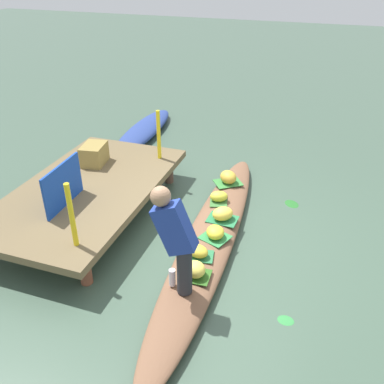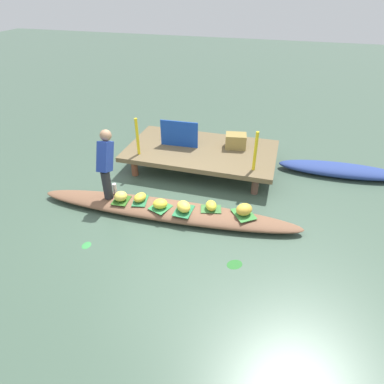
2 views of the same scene
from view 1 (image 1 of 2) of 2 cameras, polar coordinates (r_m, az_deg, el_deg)
name	(u,v)px [view 1 (image 1 of 2)]	position (r m, az deg, el deg)	size (l,w,h in m)	color
canal_water	(210,246)	(5.49, 2.43, -7.36)	(40.00, 40.00, 0.00)	#3E5545
dock_platform	(87,190)	(6.08, -14.05, 0.21)	(3.20, 1.80, 0.46)	brown
vendor_boat	(210,240)	(5.42, 2.45, -6.51)	(4.77, 0.62, 0.20)	brown
moored_boat	(144,131)	(8.74, -6.58, 8.29)	(2.57, 0.58, 0.23)	navy
leaf_mat_0	(222,219)	(5.63, 4.16, -3.71)	(0.39, 0.29, 0.01)	#277543
banana_bunch_0	(223,214)	(5.58, 4.20, -2.96)	(0.28, 0.22, 0.18)	#F9D349
leaf_mat_1	(215,237)	(5.29, 3.16, -6.15)	(0.31, 0.33, 0.01)	#308344
banana_bunch_1	(215,232)	(5.25, 3.19, -5.48)	(0.22, 0.25, 0.16)	yellow
leaf_mat_2	(219,201)	(6.03, 3.66, -1.19)	(0.35, 0.24, 0.01)	#3A7235
banana_bunch_2	(219,196)	(5.99, 3.68, -0.59)	(0.25, 0.19, 0.15)	gold
leaf_mat_3	(228,183)	(6.51, 4.92, 1.28)	(0.40, 0.31, 0.01)	#388039
banana_bunch_3	(228,177)	(6.46, 4.96, 2.04)	(0.29, 0.24, 0.20)	gold
leaf_mat_4	(197,256)	(4.99, 0.75, -8.66)	(0.37, 0.24, 0.01)	#287041
banana_bunch_4	(198,251)	(4.95, 0.76, -8.02)	(0.27, 0.19, 0.14)	gold
leaf_mat_5	(195,275)	(4.73, 0.47, -11.28)	(0.33, 0.27, 0.01)	#2B5C1C
banana_bunch_5	(195,269)	(4.67, 0.47, -10.47)	(0.23, 0.21, 0.18)	#F1D553
vendor_person	(175,236)	(4.13, -2.27, -6.01)	(0.21, 0.46, 1.23)	#28282D
water_bottle	(172,277)	(4.57, -2.71, -11.52)	(0.07, 0.07, 0.20)	silver
market_banner	(63,185)	(5.56, -17.14, 0.87)	(0.82, 0.03, 0.57)	#143C9B
railing_post_west	(72,215)	(4.71, -16.06, -3.09)	(0.06, 0.06, 0.78)	yellow
railing_post_east	(159,135)	(6.56, -4.55, 7.74)	(0.06, 0.06, 0.78)	yellow
produce_crate	(94,154)	(6.63, -13.16, 5.04)	(0.44, 0.32, 0.31)	olive
drifting_plant_0	(292,204)	(6.51, 13.41, -1.57)	(0.25, 0.19, 0.01)	#256727
drifting_plant_1	(286,320)	(4.65, 12.63, -16.65)	(0.17, 0.14, 0.01)	#31853F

